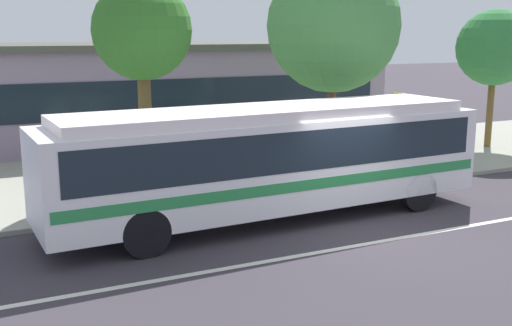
{
  "coord_description": "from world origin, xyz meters",
  "views": [
    {
      "loc": [
        -7.97,
        -11.11,
        4.39
      ],
      "look_at": [
        -1.57,
        2.16,
        1.3
      ],
      "focal_mm": 43.87,
      "sensor_mm": 36.0,
      "label": 1
    }
  ],
  "objects_px": {
    "street_tree_near_stop": "(142,32)",
    "street_tree_far_end": "(495,48)",
    "transit_bus": "(271,155)",
    "pedestrian_standing_by_tree": "(387,142)",
    "pedestrian_waiting_near_sign": "(296,148)",
    "street_tree_mid_block": "(333,26)",
    "pedestrian_walking_along_curb": "(194,163)",
    "bus_stop_sign": "(397,123)"
  },
  "relations": [
    {
      "from": "bus_stop_sign",
      "to": "transit_bus",
      "type": "bearing_deg",
      "value": -158.73
    },
    {
      "from": "street_tree_far_end",
      "to": "street_tree_mid_block",
      "type": "bearing_deg",
      "value": 179.65
    },
    {
      "from": "street_tree_near_stop",
      "to": "pedestrian_waiting_near_sign",
      "type": "bearing_deg",
      "value": -14.33
    },
    {
      "from": "transit_bus",
      "to": "pedestrian_walking_along_curb",
      "type": "relative_size",
      "value": 6.61
    },
    {
      "from": "street_tree_far_end",
      "to": "transit_bus",
      "type": "bearing_deg",
      "value": -158.83
    },
    {
      "from": "pedestrian_waiting_near_sign",
      "to": "bus_stop_sign",
      "type": "relative_size",
      "value": 0.68
    },
    {
      "from": "transit_bus",
      "to": "pedestrian_standing_by_tree",
      "type": "xyz_separation_m",
      "value": [
        4.97,
        2.07,
        -0.41
      ]
    },
    {
      "from": "pedestrian_waiting_near_sign",
      "to": "pedestrian_walking_along_curb",
      "type": "distance_m",
      "value": 3.41
    },
    {
      "from": "transit_bus",
      "to": "street_tree_near_stop",
      "type": "distance_m",
      "value": 5.07
    },
    {
      "from": "street_tree_near_stop",
      "to": "street_tree_far_end",
      "type": "distance_m",
      "value": 13.51
    },
    {
      "from": "pedestrian_walking_along_curb",
      "to": "street_tree_mid_block",
      "type": "distance_m",
      "value": 7.1
    },
    {
      "from": "transit_bus",
      "to": "street_tree_mid_block",
      "type": "height_order",
      "value": "street_tree_mid_block"
    },
    {
      "from": "pedestrian_standing_by_tree",
      "to": "street_tree_near_stop",
      "type": "distance_m",
      "value": 7.8
    },
    {
      "from": "bus_stop_sign",
      "to": "street_tree_near_stop",
      "type": "bearing_deg",
      "value": 166.72
    },
    {
      "from": "street_tree_near_stop",
      "to": "pedestrian_walking_along_curb",
      "type": "bearing_deg",
      "value": -64.31
    },
    {
      "from": "transit_bus",
      "to": "bus_stop_sign",
      "type": "height_order",
      "value": "transit_bus"
    },
    {
      "from": "pedestrian_waiting_near_sign",
      "to": "pedestrian_standing_by_tree",
      "type": "xyz_separation_m",
      "value": [
        2.77,
        -0.63,
        0.05
      ]
    },
    {
      "from": "street_tree_near_stop",
      "to": "street_tree_far_end",
      "type": "relative_size",
      "value": 1.11
    },
    {
      "from": "transit_bus",
      "to": "pedestrian_waiting_near_sign",
      "type": "xyz_separation_m",
      "value": [
        2.21,
        2.7,
        -0.46
      ]
    },
    {
      "from": "street_tree_near_stop",
      "to": "street_tree_far_end",
      "type": "bearing_deg",
      "value": 3.05
    },
    {
      "from": "pedestrian_waiting_near_sign",
      "to": "street_tree_near_stop",
      "type": "xyz_separation_m",
      "value": [
        -4.14,
        1.06,
        3.27
      ]
    },
    {
      "from": "pedestrian_standing_by_tree",
      "to": "street_tree_near_stop",
      "type": "height_order",
      "value": "street_tree_near_stop"
    },
    {
      "from": "pedestrian_waiting_near_sign",
      "to": "street_tree_mid_block",
      "type": "relative_size",
      "value": 0.26
    },
    {
      "from": "pedestrian_walking_along_curb",
      "to": "bus_stop_sign",
      "type": "xyz_separation_m",
      "value": [
        6.43,
        -0.08,
        0.67
      ]
    },
    {
      "from": "street_tree_near_stop",
      "to": "street_tree_far_end",
      "type": "xyz_separation_m",
      "value": [
        13.48,
        0.72,
        -0.57
      ]
    },
    {
      "from": "transit_bus",
      "to": "street_tree_near_stop",
      "type": "relative_size",
      "value": 1.91
    },
    {
      "from": "bus_stop_sign",
      "to": "street_tree_mid_block",
      "type": "relative_size",
      "value": 0.38
    },
    {
      "from": "street_tree_mid_block",
      "to": "pedestrian_waiting_near_sign",
      "type": "bearing_deg",
      "value": -142.03
    },
    {
      "from": "transit_bus",
      "to": "pedestrian_walking_along_curb",
      "type": "distance_m",
      "value": 2.48
    },
    {
      "from": "transit_bus",
      "to": "street_tree_near_stop",
      "type": "height_order",
      "value": "street_tree_near_stop"
    },
    {
      "from": "pedestrian_waiting_near_sign",
      "to": "pedestrian_standing_by_tree",
      "type": "height_order",
      "value": "pedestrian_standing_by_tree"
    },
    {
      "from": "pedestrian_standing_by_tree",
      "to": "street_tree_far_end",
      "type": "bearing_deg",
      "value": 20.11
    },
    {
      "from": "street_tree_mid_block",
      "to": "street_tree_far_end",
      "type": "height_order",
      "value": "street_tree_mid_block"
    },
    {
      "from": "pedestrian_walking_along_curb",
      "to": "street_tree_far_end",
      "type": "xyz_separation_m",
      "value": [
        12.7,
        2.34,
        2.75
      ]
    },
    {
      "from": "pedestrian_walking_along_curb",
      "to": "street_tree_far_end",
      "type": "height_order",
      "value": "street_tree_far_end"
    },
    {
      "from": "transit_bus",
      "to": "pedestrian_walking_along_curb",
      "type": "xyz_separation_m",
      "value": [
        -1.15,
        2.14,
        -0.51
      ]
    },
    {
      "from": "pedestrian_walking_along_curb",
      "to": "street_tree_near_stop",
      "type": "xyz_separation_m",
      "value": [
        -0.78,
        1.62,
        3.32
      ]
    },
    {
      "from": "transit_bus",
      "to": "pedestrian_standing_by_tree",
      "type": "distance_m",
      "value": 5.4
    },
    {
      "from": "street_tree_mid_block",
      "to": "street_tree_far_end",
      "type": "distance_m",
      "value": 7.06
    },
    {
      "from": "street_tree_near_stop",
      "to": "street_tree_mid_block",
      "type": "distance_m",
      "value": 6.52
    },
    {
      "from": "pedestrian_walking_along_curb",
      "to": "street_tree_mid_block",
      "type": "relative_size",
      "value": 0.25
    },
    {
      "from": "pedestrian_walking_along_curb",
      "to": "street_tree_near_stop",
      "type": "bearing_deg",
      "value": 115.69
    }
  ]
}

